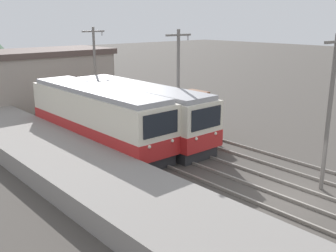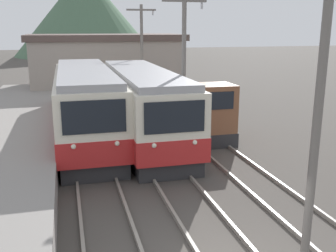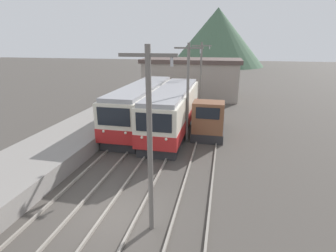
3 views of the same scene
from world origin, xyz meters
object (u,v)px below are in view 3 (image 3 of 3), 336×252
object	(u,v)px
commuter_train_center	(173,111)
catenary_mast_far	(201,74)
shunting_locomotive	(209,120)
catenary_mast_near	(150,138)
commuter_train_left	(142,108)
catenary_mast_mid	(188,90)

from	to	relation	value
commuter_train_center	catenary_mast_far	xyz separation A→B (m)	(1.51, 7.70, 2.21)
shunting_locomotive	catenary_mast_near	distance (m)	12.34
commuter_train_left	catenary_mast_far	xyz separation A→B (m)	(4.31, 7.17, 2.17)
shunting_locomotive	catenary_mast_near	world-z (taller)	catenary_mast_near
commuter_train_left	catenary_mast_far	bearing A→B (deg)	58.99
commuter_train_center	commuter_train_left	bearing A→B (deg)	169.31
commuter_train_center	catenary_mast_near	bearing A→B (deg)	-82.90
commuter_train_left	commuter_train_center	bearing A→B (deg)	-10.69
commuter_train_left	commuter_train_center	world-z (taller)	commuter_train_left
shunting_locomotive	catenary_mast_mid	world-z (taller)	catenary_mast_mid
commuter_train_center	catenary_mast_far	size ratio (longest dim) A/B	1.72
shunting_locomotive	catenary_mast_far	bearing A→B (deg)	100.79
catenary_mast_near	catenary_mast_far	distance (m)	19.79
commuter_train_left	catenary_mast_mid	distance (m)	5.54
commuter_train_left	catenary_mast_near	bearing A→B (deg)	-71.16
commuter_train_left	shunting_locomotive	bearing A→B (deg)	-6.55
catenary_mast_near	catenary_mast_mid	xyz separation A→B (m)	(0.00, 9.90, 0.00)
commuter_train_left	catenary_mast_near	world-z (taller)	catenary_mast_near
shunting_locomotive	catenary_mast_far	size ratio (longest dim) A/B	0.76
commuter_train_center	catenary_mast_near	size ratio (longest dim) A/B	1.72
catenary_mast_far	catenary_mast_mid	bearing A→B (deg)	-90.00
shunting_locomotive	commuter_train_center	bearing A→B (deg)	177.38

